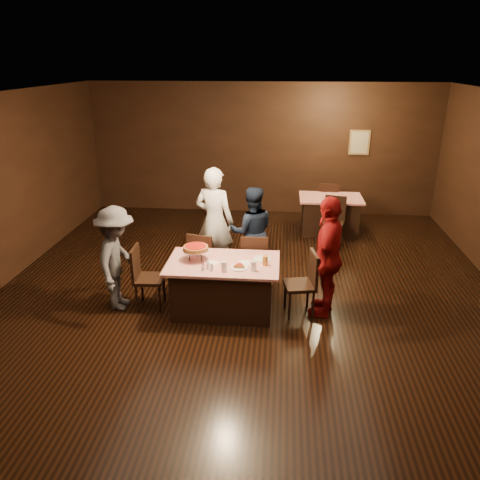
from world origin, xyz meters
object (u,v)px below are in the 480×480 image
Objects in this scene: chair_back_far at (328,202)px; diner_white_jacket at (215,221)px; diner_grey_knit at (117,259)px; pizza_stand at (196,248)px; chair_end_right at (300,284)px; diner_navy_hoodie at (252,232)px; chair_back_near at (333,221)px; diner_red_shirt at (328,257)px; chair_end_left at (149,278)px; glass_front_left at (224,266)px; glass_amber at (265,261)px; chair_far_left at (205,259)px; plate_empty at (262,259)px; chair_far_right at (254,261)px; main_table at (224,286)px; glass_front_right at (253,266)px; back_table at (330,215)px.

chair_back_far is 0.51× the size of diner_white_jacket.
diner_grey_knit is 4.11× the size of pizza_stand.
diner_navy_hoodie reaches higher than chair_end_right.
diner_red_shirt is at bearing -83.47° from chair_back_near.
glass_front_left is (1.15, -0.30, 0.37)m from chair_end_left.
chair_end_right is at bearing 5.71° from glass_amber.
chair_far_left is 1.00× the size of chair_end_left.
chair_back_near is at bearing -123.43° from chair_far_left.
pizza_stand is at bearing -173.99° from plate_empty.
chair_end_right is 0.61× the size of diner_navy_hoodie.
chair_end_right is at bearing -1.91° from pizza_stand.
diner_white_jacket is at bearing -40.30° from chair_far_right.
main_table is 0.69m from glass_front_right.
glass_amber is (1.70, -0.05, 0.37)m from chair_end_left.
chair_back_near is (2.93, 2.81, 0.00)m from chair_end_left.
back_table is at bearing -45.74° from diner_grey_knit.
back_table is at bearing -42.99° from chair_end_left.
chair_far_right is 1.00× the size of chair_end_right.
chair_far_left is 1.16m from plate_empty.
glass_front_right is at bearing 86.15° from diner_navy_hoodie.
diner_red_shirt reaches higher than chair_back_far.
diner_navy_hoodie is 1.60m from glass_front_left.
diner_white_jacket is 1.19× the size of diner_grey_knit.
glass_amber is (-0.50, -0.05, 0.37)m from chair_end_right.
chair_end_left reaches higher than glass_amber.
main_table is at bearing -90.53° from diner_grey_knit.
glass_amber is at bearing -75.96° from plate_empty.
plate_empty is at bearing -86.90° from diner_grey_knit.
chair_far_left is at bearing -46.17° from chair_end_left.
back_table is 0.61m from chair_back_far.
diner_grey_knit is at bearing -133.49° from back_table.
chair_end_right is at bearing -90.72° from chair_back_near.
diner_white_jacket is (-0.71, 0.56, 0.45)m from chair_far_right.
chair_back_near is at bearing 51.08° from pizza_stand.
chair_far_left is 0.61× the size of diner_grey_knit.
back_table is 4.91m from diner_grey_knit.
glass_front_right is (-0.65, -0.25, 0.37)m from chair_end_right.
chair_end_left and chair_back_far have the same top height.
diner_navy_hoodie is 4.07× the size of pizza_stand.
chair_back_far is at bearing 72.47° from glass_front_right.
diner_red_shirt is (2.58, 0.06, 0.41)m from chair_end_left.
diner_navy_hoodie is (1.42, 1.27, 0.30)m from chair_end_left.
chair_far_right and chair_back_far have the same top height.
back_table is at bearing 57.22° from pizza_stand.
main_table is 1.04× the size of diner_navy_hoodie.
glass_front_right is (0.85, -0.30, -0.11)m from pizza_stand.
chair_back_far reaches higher than glass_amber.
chair_end_right is at bearing -0.00° from main_table.
diner_grey_knit is 6.25× the size of plate_empty.
diner_red_shirt reaches higher than chair_far_left.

